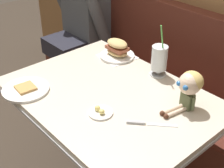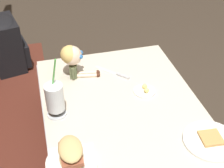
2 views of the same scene
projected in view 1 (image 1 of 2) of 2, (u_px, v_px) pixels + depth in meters
The scene contains 9 objects.
booth_bench at pixel (177, 109), 2.24m from camera, with size 2.60×0.48×1.00m.
diner_table at pixel (110, 123), 1.77m from camera, with size 1.11×0.81×0.74m.
toast_plate at pixel (26, 89), 1.69m from camera, with size 0.25×0.25×0.03m.
milkshake_glass at pixel (159, 59), 1.78m from camera, with size 0.10×0.10×0.31m.
sandwich_plate at pixel (117, 50), 2.00m from camera, with size 0.22×0.22×0.12m.
butter_saucer at pixel (100, 112), 1.52m from camera, with size 0.12×0.12×0.04m.
butter_knife at pixel (143, 123), 1.46m from camera, with size 0.19×0.17×0.01m.
seated_doll at pixel (190, 85), 1.50m from camera, with size 0.13×0.23×0.20m.
diner_patron at pixel (82, 16), 2.63m from camera, with size 0.55×0.48×0.81m.
Camera 1 is at (1.04, -0.73, 1.67)m, focal length 50.95 mm.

